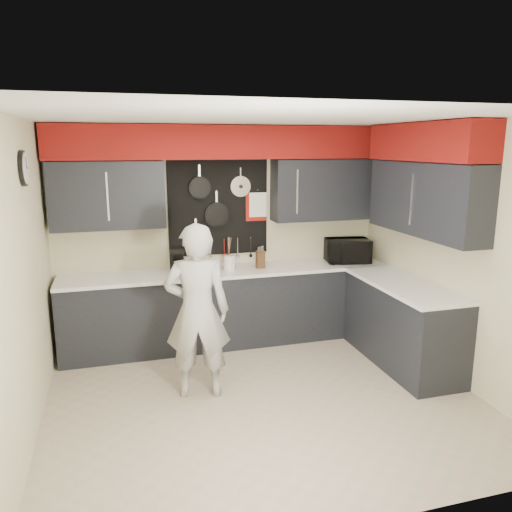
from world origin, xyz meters
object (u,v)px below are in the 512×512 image
object	(u,v)px
utensil_crock	(229,263)
knife_block	(260,259)
microwave	(347,251)
person	(197,312)
coffee_maker	(177,260)

from	to	relation	value
utensil_crock	knife_block	bearing A→B (deg)	0.55
microwave	utensil_crock	world-z (taller)	microwave
microwave	person	bearing A→B (deg)	-141.16
microwave	person	distance (m)	2.42
utensil_crock	person	xyz separation A→B (m)	(-0.58, -1.18, -0.17)
utensil_crock	microwave	bearing A→B (deg)	-0.39
coffee_maker	person	size ratio (longest dim) A/B	0.17
knife_block	utensil_crock	xyz separation A→B (m)	(-0.38, -0.00, -0.01)
microwave	person	xyz separation A→B (m)	(-2.11, -1.16, -0.22)
microwave	coffee_maker	bearing A→B (deg)	-171.93
knife_block	coffee_maker	size ratio (longest dim) A/B	0.71
utensil_crock	person	size ratio (longest dim) A/B	0.11
utensil_crock	coffee_maker	size ratio (longest dim) A/B	0.61
knife_block	person	world-z (taller)	person
microwave	person	world-z (taller)	person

